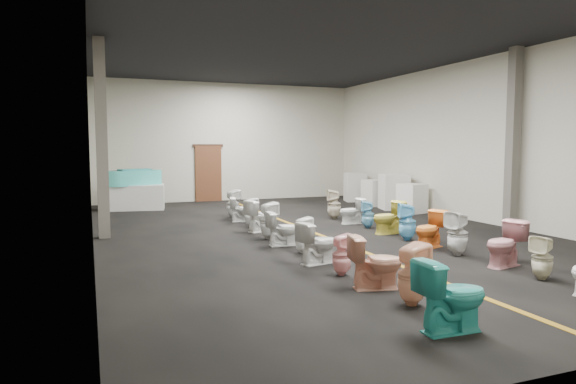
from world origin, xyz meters
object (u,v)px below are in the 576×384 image
object	(u,v)px
bathtub	(135,177)
toilet_left_11	(233,204)
toilet_right_3	(505,244)
toilet_left_5	(303,235)
toilet_right_6	(407,222)
toilet_left_8	(261,216)
appliance_crate_b	(394,192)
toilet_left_9	(251,212)
display_table	(135,197)
appliance_crate_c	(376,193)
toilet_right_8	(368,214)
toilet_left_0	(452,295)
toilet_left_3	(342,255)
toilet_right_7	(388,217)
toilet_left_4	(318,243)
appliance_crate_d	(355,187)
toilet_right_9	(352,211)
toilet_left_7	(268,221)
toilet_right_5	(430,229)
toilet_right_4	(458,233)
toilet_right_2	(542,258)
toilet_left_10	(242,209)
toilet_left_6	(283,229)
toilet_right_10	(334,204)
toilet_left_1	(412,275)
appliance_crate_a	(412,198)
toilet_left_2	(376,262)

from	to	relation	value
bathtub	toilet_left_11	bearing A→B (deg)	-68.47
toilet_right_3	toilet_left_5	bearing A→B (deg)	-142.92
toilet_right_6	toilet_left_8	bearing A→B (deg)	-108.36
appliance_crate_b	toilet_left_11	distance (m)	5.53
toilet_left_8	toilet_right_6	bearing A→B (deg)	-151.82
toilet_left_9	toilet_right_3	world-z (taller)	toilet_right_3
display_table	appliance_crate_c	size ratio (longest dim) A/B	2.02
display_table	toilet_right_8	bearing A→B (deg)	-49.98
toilet_left_0	toilet_left_3	distance (m)	2.72
toilet_right_6	toilet_right_7	size ratio (longest dim) A/B	1.06
toilet_left_4	toilet_left_5	world-z (taller)	toilet_left_4
appliance_crate_b	appliance_crate_d	world-z (taller)	appliance_crate_b
toilet_right_6	toilet_left_0	bearing A→B (deg)	-6.56
toilet_left_11	toilet_left_0	bearing A→B (deg)	155.35
toilet_right_7	toilet_right_9	xyz separation A→B (m)	(-0.05, 1.73, -0.05)
toilet_left_7	toilet_right_8	xyz separation A→B (m)	(2.87, 0.52, -0.06)
toilet_left_4	toilet_right_6	bearing A→B (deg)	-77.85
appliance_crate_b	toilet_right_5	xyz separation A→B (m)	(-2.93, -5.89, -0.20)
toilet_left_0	toilet_right_4	bearing A→B (deg)	-39.16
toilet_right_3	toilet_right_4	bearing A→B (deg)	175.35
toilet_left_8	toilet_right_5	bearing A→B (deg)	-161.45
toilet_left_0	toilet_right_3	world-z (taller)	toilet_left_0
toilet_right_7	toilet_right_2	bearing A→B (deg)	-4.16
toilet_left_11	toilet_right_8	xyz separation A→B (m)	(2.69, -3.17, -0.06)
toilet_left_8	appliance_crate_c	bearing A→B (deg)	-76.28
toilet_left_5	toilet_right_8	world-z (taller)	same
toilet_left_10	toilet_left_6	bearing A→B (deg)	-168.37
toilet_left_8	toilet_right_2	size ratio (longest dim) A/B	1.11
toilet_left_10	toilet_left_5	bearing A→B (deg)	-166.77
appliance_crate_d	toilet_right_2	bearing A→B (deg)	-104.24
toilet_right_10	appliance_crate_c	bearing A→B (deg)	150.79
toilet_left_0	toilet_left_1	bearing A→B (deg)	-7.37
display_table	toilet_right_10	distance (m)	6.76
toilet_left_4	toilet_right_8	xyz separation A→B (m)	(2.84, 3.15, -0.02)
display_table	toilet_left_1	size ratio (longest dim) A/B	2.23
bathtub	appliance_crate_b	size ratio (longest dim) A/B	1.54
toilet_left_3	appliance_crate_a	bearing A→B (deg)	-42.26
display_table	toilet_left_2	xyz separation A→B (m)	(2.48, -11.13, -0.02)
toilet_left_10	toilet_right_10	xyz separation A→B (m)	(2.61, -0.48, 0.09)
toilet_right_7	toilet_right_8	world-z (taller)	toilet_right_7
toilet_right_10	toilet_left_5	bearing A→B (deg)	-13.57
appliance_crate_a	toilet_left_9	xyz separation A→B (m)	(-5.56, -0.87, -0.07)
appliance_crate_a	toilet_right_5	xyz separation A→B (m)	(-2.93, -4.86, -0.07)
display_table	toilet_right_3	bearing A→B (deg)	-63.79
appliance_crate_d	toilet_right_9	xyz separation A→B (m)	(-2.86, -5.03, -0.19)
appliance_crate_b	toilet_left_10	bearing A→B (deg)	-170.68
toilet_left_11	toilet_right_10	bearing A→B (deg)	-141.14
appliance_crate_a	appliance_crate_d	size ratio (longest dim) A/B	0.85
appliance_crate_d	toilet_right_6	bearing A→B (deg)	-110.62
toilet_left_7	toilet_left_9	size ratio (longest dim) A/B	1.10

